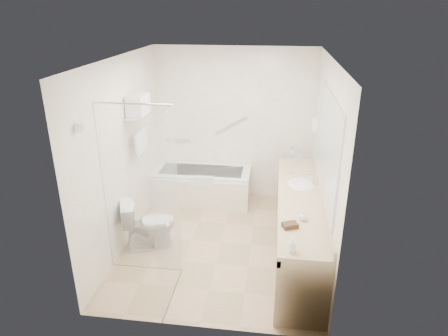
# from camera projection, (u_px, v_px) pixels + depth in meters

# --- Properties ---
(floor) EXTENTS (3.20, 3.20, 0.00)m
(floor) POSITION_uv_depth(u_px,v_px,m) (221.00, 242.00, 5.58)
(floor) COLOR tan
(floor) RESTS_ON ground
(ceiling) EXTENTS (2.60, 3.20, 0.10)m
(ceiling) POSITION_uv_depth(u_px,v_px,m) (221.00, 58.00, 4.63)
(ceiling) COLOR silver
(ceiling) RESTS_ON wall_back
(wall_back) EXTENTS (2.60, 0.10, 2.50)m
(wall_back) POSITION_uv_depth(u_px,v_px,m) (234.00, 124.00, 6.57)
(wall_back) COLOR white
(wall_back) RESTS_ON ground
(wall_front) EXTENTS (2.60, 0.10, 2.50)m
(wall_front) POSITION_uv_depth(u_px,v_px,m) (197.00, 221.00, 3.64)
(wall_front) COLOR white
(wall_front) RESTS_ON ground
(wall_left) EXTENTS (0.10, 3.20, 2.50)m
(wall_left) POSITION_uv_depth(u_px,v_px,m) (124.00, 154.00, 5.26)
(wall_left) COLOR white
(wall_left) RESTS_ON ground
(wall_right) EXTENTS (0.10, 3.20, 2.50)m
(wall_right) POSITION_uv_depth(u_px,v_px,m) (325.00, 164.00, 4.95)
(wall_right) COLOR white
(wall_right) RESTS_ON ground
(bathtub) EXTENTS (1.60, 0.73, 0.59)m
(bathtub) POSITION_uv_depth(u_px,v_px,m) (202.00, 185.00, 6.67)
(bathtub) COLOR silver
(bathtub) RESTS_ON floor
(grab_bar_short) EXTENTS (0.40, 0.03, 0.03)m
(grab_bar_short) POSITION_uv_depth(u_px,v_px,m) (178.00, 140.00, 6.77)
(grab_bar_short) COLOR silver
(grab_bar_short) RESTS_ON wall_back
(grab_bar_long) EXTENTS (0.53, 0.03, 0.33)m
(grab_bar_long) POSITION_uv_depth(u_px,v_px,m) (231.00, 125.00, 6.54)
(grab_bar_long) COLOR silver
(grab_bar_long) RESTS_ON wall_back
(shower_enclosure) EXTENTS (0.96, 0.91, 2.11)m
(shower_enclosure) POSITION_uv_depth(u_px,v_px,m) (153.00, 201.00, 4.40)
(shower_enclosure) COLOR silver
(shower_enclosure) RESTS_ON floor
(towel_shelf) EXTENTS (0.24, 0.55, 0.81)m
(towel_shelf) POSITION_uv_depth(u_px,v_px,m) (139.00, 111.00, 5.38)
(towel_shelf) COLOR silver
(towel_shelf) RESTS_ON wall_left
(vanity_counter) EXTENTS (0.55, 2.70, 0.95)m
(vanity_counter) POSITION_uv_depth(u_px,v_px,m) (299.00, 211.00, 5.07)
(vanity_counter) COLOR #C9AE86
(vanity_counter) RESTS_ON floor
(sink) EXTENTS (0.40, 0.52, 0.14)m
(sink) POSITION_uv_depth(u_px,v_px,m) (301.00, 186.00, 5.37)
(sink) COLOR silver
(sink) RESTS_ON vanity_counter
(faucet) EXTENTS (0.03, 0.03, 0.14)m
(faucet) POSITION_uv_depth(u_px,v_px,m) (313.00, 179.00, 5.31)
(faucet) COLOR silver
(faucet) RESTS_ON vanity_counter
(mirror) EXTENTS (0.02, 2.00, 1.20)m
(mirror) POSITION_uv_depth(u_px,v_px,m) (327.00, 145.00, 4.70)
(mirror) COLOR #AEB3BA
(mirror) RESTS_ON wall_right
(hairdryer_unit) EXTENTS (0.08, 0.10, 0.18)m
(hairdryer_unit) POSITION_uv_depth(u_px,v_px,m) (315.00, 125.00, 5.84)
(hairdryer_unit) COLOR white
(hairdryer_unit) RESTS_ON wall_right
(toilet) EXTENTS (0.81, 0.64, 0.70)m
(toilet) POSITION_uv_depth(u_px,v_px,m) (149.00, 224.00, 5.35)
(toilet) COLOR silver
(toilet) RESTS_ON floor
(amenity_basket) EXTENTS (0.19, 0.17, 0.05)m
(amenity_basket) POSITION_uv_depth(u_px,v_px,m) (290.00, 225.00, 4.29)
(amenity_basket) COLOR #452E18
(amenity_basket) RESTS_ON vanity_counter
(soap_bottle_a) EXTENTS (0.11, 0.17, 0.07)m
(soap_bottle_a) POSITION_uv_depth(u_px,v_px,m) (292.00, 248.00, 3.88)
(soap_bottle_a) COLOR white
(soap_bottle_a) RESTS_ON vanity_counter
(soap_bottle_b) EXTENTS (0.10, 0.13, 0.09)m
(soap_bottle_b) POSITION_uv_depth(u_px,v_px,m) (303.00, 216.00, 4.43)
(soap_bottle_b) COLOR white
(soap_bottle_b) RESTS_ON vanity_counter
(water_bottle_left) EXTENTS (0.06, 0.06, 0.20)m
(water_bottle_left) POSITION_uv_depth(u_px,v_px,m) (300.00, 158.00, 6.01)
(water_bottle_left) COLOR silver
(water_bottle_left) RESTS_ON vanity_counter
(water_bottle_mid) EXTENTS (0.07, 0.07, 0.22)m
(water_bottle_mid) POSITION_uv_depth(u_px,v_px,m) (292.00, 155.00, 6.10)
(water_bottle_mid) COLOR silver
(water_bottle_mid) RESTS_ON vanity_counter
(water_bottle_right) EXTENTS (0.06, 0.06, 0.19)m
(water_bottle_right) POSITION_uv_depth(u_px,v_px,m) (291.00, 163.00, 5.84)
(water_bottle_right) COLOR silver
(water_bottle_right) RESTS_ON vanity_counter
(drinking_glass_near) EXTENTS (0.10, 0.10, 0.10)m
(drinking_glass_near) POSITION_uv_depth(u_px,v_px,m) (291.00, 169.00, 5.69)
(drinking_glass_near) COLOR silver
(drinking_glass_near) RESTS_ON vanity_counter
(drinking_glass_far) EXTENTS (0.08, 0.08, 0.10)m
(drinking_glass_far) POSITION_uv_depth(u_px,v_px,m) (294.00, 181.00, 5.31)
(drinking_glass_far) COLOR silver
(drinking_glass_far) RESTS_ON vanity_counter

